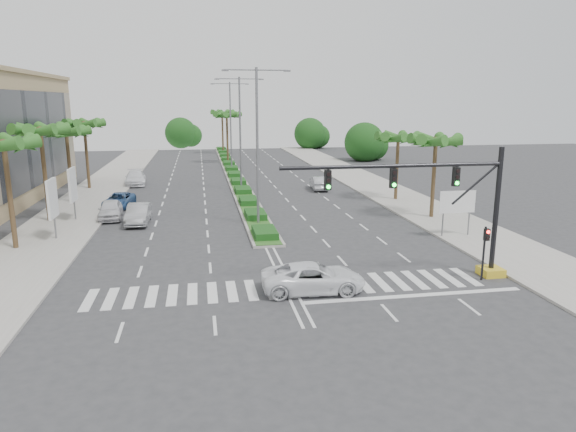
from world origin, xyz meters
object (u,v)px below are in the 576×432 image
object	(u,v)px
car_parked_c	(119,200)
car_right	(319,183)
car_parked_d	(135,178)
car_crossing	(313,278)
car_parked_a	(110,210)
car_parked_b	(138,214)

from	to	relation	value
car_parked_c	car_right	xyz separation A→B (m)	(20.30, 6.28, 0.08)
car_parked_c	car_right	world-z (taller)	car_right
car_parked_d	car_crossing	world-z (taller)	car_parked_d
car_parked_c	car_right	bearing A→B (deg)	24.29
car_parked_c	car_parked_d	world-z (taller)	car_parked_d
car_parked_a	car_parked_d	world-z (taller)	car_parked_d
car_parked_a	car_parked_c	size ratio (longest dim) A/B	0.95
car_parked_d	car_crossing	distance (m)	39.20
car_parked_d	car_right	distance (m)	21.45
car_parked_a	car_crossing	world-z (taller)	car_parked_a
car_parked_a	car_crossing	bearing A→B (deg)	-60.39
car_parked_c	car_crossing	world-z (taller)	car_crossing
car_crossing	car_right	bearing A→B (deg)	-10.90
car_parked_a	car_crossing	distance (m)	23.05
car_parked_b	car_crossing	distance (m)	19.95
car_parked_d	car_parked_a	bearing A→B (deg)	-94.68
car_right	car_parked_c	bearing A→B (deg)	21.63
car_parked_b	car_parked_d	world-z (taller)	car_parked_d
car_parked_b	car_crossing	world-z (taller)	car_parked_b
car_parked_b	car_right	distance (m)	22.12
car_parked_b	car_right	size ratio (longest dim) A/B	1.05
car_parked_b	car_right	xyz separation A→B (m)	(17.84, 13.09, -0.04)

